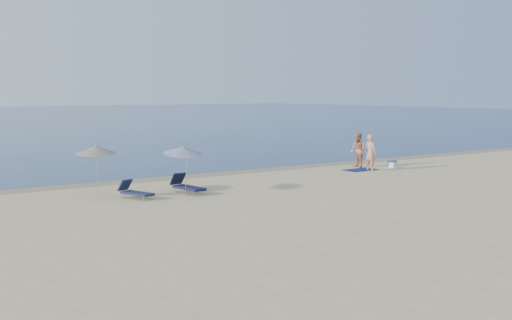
{
  "coord_description": "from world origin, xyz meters",
  "views": [
    {
      "loc": [
        -20.23,
        -8.46,
        4.18
      ],
      "look_at": [
        -3.22,
        16.0,
        1.0
      ],
      "focal_mm": 45.0,
      "sensor_mm": 36.0,
      "label": 1
    }
  ],
  "objects_px": {
    "person_left": "(370,153)",
    "blue_cooler": "(392,163)",
    "person_right": "(358,150)",
    "umbrella_near": "(183,150)"
  },
  "relations": [
    {
      "from": "person_left",
      "to": "umbrella_near",
      "type": "xyz_separation_m",
      "value": [
        -11.86,
        -1.23,
        0.83
      ]
    },
    {
      "from": "person_right",
      "to": "blue_cooler",
      "type": "height_order",
      "value": "person_right"
    },
    {
      "from": "person_left",
      "to": "blue_cooler",
      "type": "bearing_deg",
      "value": -72.19
    },
    {
      "from": "blue_cooler",
      "to": "umbrella_near",
      "type": "height_order",
      "value": "umbrella_near"
    },
    {
      "from": "person_left",
      "to": "blue_cooler",
      "type": "distance_m",
      "value": 2.99
    },
    {
      "from": "person_right",
      "to": "blue_cooler",
      "type": "xyz_separation_m",
      "value": [
        2.19,
        -0.51,
        -0.81
      ]
    },
    {
      "from": "person_left",
      "to": "blue_cooler",
      "type": "xyz_separation_m",
      "value": [
        2.71,
        0.97,
        -0.82
      ]
    },
    {
      "from": "person_left",
      "to": "person_right",
      "type": "xyz_separation_m",
      "value": [
        0.52,
        1.48,
        -0.01
      ]
    },
    {
      "from": "umbrella_near",
      "to": "person_left",
      "type": "bearing_deg",
      "value": 9.26
    },
    {
      "from": "person_left",
      "to": "blue_cooler",
      "type": "relative_size",
      "value": 4.56
    }
  ]
}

